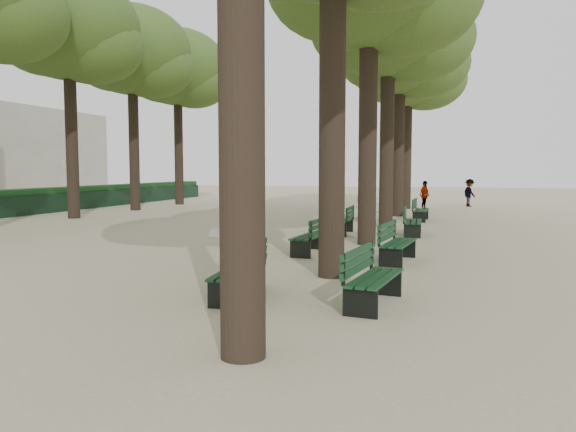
# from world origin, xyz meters

# --- Properties ---
(ground) EXTENTS (120.00, 120.00, 0.00)m
(ground) POSITION_xyz_m (0.00, 0.00, 0.00)
(ground) COLOR #BCB18E
(ground) RESTS_ON ground
(tree_central_3) EXTENTS (6.00, 6.00, 9.95)m
(tree_central_3) POSITION_xyz_m (1.50, 13.00, 7.65)
(tree_central_3) COLOR #33261C
(tree_central_3) RESTS_ON ground
(tree_central_4) EXTENTS (6.00, 6.00, 9.95)m
(tree_central_4) POSITION_xyz_m (1.50, 18.00, 7.65)
(tree_central_4) COLOR #33261C
(tree_central_4) RESTS_ON ground
(tree_central_5) EXTENTS (6.00, 6.00, 9.95)m
(tree_central_5) POSITION_xyz_m (1.50, 23.00, 7.65)
(tree_central_5) COLOR #33261C
(tree_central_5) RESTS_ON ground
(tree_far_3) EXTENTS (6.00, 6.00, 10.45)m
(tree_far_3) POSITION_xyz_m (-12.00, 13.00, 8.14)
(tree_far_3) COLOR #33261C
(tree_far_3) RESTS_ON ground
(tree_far_4) EXTENTS (6.00, 6.00, 10.45)m
(tree_far_4) POSITION_xyz_m (-12.00, 18.00, 8.14)
(tree_far_4) COLOR #33261C
(tree_far_4) RESTS_ON ground
(tree_far_5) EXTENTS (6.00, 6.00, 10.45)m
(tree_far_5) POSITION_xyz_m (-12.00, 23.00, 8.14)
(tree_far_5) COLOR #33261C
(tree_far_5) RESTS_ON ground
(bench_left_0) EXTENTS (0.71, 1.84, 0.92)m
(bench_left_0) POSITION_xyz_m (0.37, 0.78, 0.27)
(bench_left_0) COLOR black
(bench_left_0) RESTS_ON ground
(bench_left_1) EXTENTS (0.70, 1.84, 0.92)m
(bench_left_1) POSITION_xyz_m (0.37, 5.86, 0.27)
(bench_left_1) COLOR black
(bench_left_1) RESTS_ON ground
(bench_left_2) EXTENTS (0.63, 1.82, 0.92)m
(bench_left_2) POSITION_xyz_m (0.37, 10.27, 0.27)
(bench_left_2) COLOR black
(bench_left_2) RESTS_ON ground
(bench_left_3) EXTENTS (0.78, 1.86, 0.92)m
(bench_left_3) POSITION_xyz_m (0.37, 15.61, 0.27)
(bench_left_3) COLOR black
(bench_left_3) RESTS_ON ground
(bench_right_0) EXTENTS (0.80, 1.86, 0.92)m
(bench_right_0) POSITION_xyz_m (2.63, 0.85, 0.27)
(bench_right_0) COLOR black
(bench_right_0) RESTS_ON ground
(bench_right_1) EXTENTS (0.78, 1.86, 0.92)m
(bench_right_1) POSITION_xyz_m (2.63, 5.15, 0.27)
(bench_right_1) COLOR black
(bench_right_1) RESTS_ON ground
(bench_right_2) EXTENTS (0.64, 1.82, 0.92)m
(bench_right_2) POSITION_xyz_m (2.63, 10.61, 0.27)
(bench_right_2) COLOR black
(bench_right_2) RESTS_ON ground
(bench_right_3) EXTENTS (0.63, 1.82, 0.92)m
(bench_right_3) POSITION_xyz_m (2.63, 15.86, 0.27)
(bench_right_3) COLOR black
(bench_right_3) RESTS_ON ground
(man_with_map) EXTENTS (0.63, 0.68, 1.64)m
(man_with_map) POSITION_xyz_m (0.18, 1.03, 0.82)
(man_with_map) COLOR black
(man_with_map) RESTS_ON ground
(pedestrian_e) EXTENTS (1.30, 1.39, 1.69)m
(pedestrian_e) POSITION_xyz_m (-8.26, 23.26, 0.84)
(pedestrian_e) COLOR #262628
(pedestrian_e) RESTS_ON ground
(pedestrian_c) EXTENTS (0.67, 0.94, 1.53)m
(pedestrian_c) POSITION_xyz_m (2.51, 22.34, 0.76)
(pedestrian_c) COLOR #262628
(pedestrian_c) RESTS_ON ground
(pedestrian_b) EXTENTS (0.75, 1.05, 1.57)m
(pedestrian_b) POSITION_xyz_m (4.87, 25.71, 0.79)
(pedestrian_b) COLOR #262628
(pedestrian_b) RESTS_ON ground
(pedestrian_d) EXTENTS (0.37, 0.82, 1.64)m
(pedestrian_d) POSITION_xyz_m (-1.73, 28.23, 0.82)
(pedestrian_d) COLOR #262628
(pedestrian_d) RESTS_ON ground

